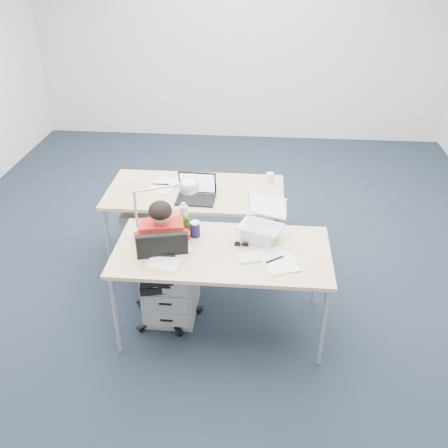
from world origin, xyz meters
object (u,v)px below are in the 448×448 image
object	(u,v)px
drawer_pedestal_near	(171,284)
can_koozie	(195,229)
far_cup	(270,178)
book_stack	(174,219)
wireless_keyboard	(258,256)
sunglasses	(241,245)
water_bottle	(184,215)
office_chair	(166,293)
drawer_pedestal_far	(149,231)
dark_laptop	(195,188)
seated_person	(164,253)
headphones	(166,224)
desk_far	(195,195)
silver_laptop	(261,221)
bear_figurine	(187,223)
cordless_phone	(148,225)
desk_near	(222,255)
computer_mouse	(286,247)
desk_lamp	(156,206)

from	to	relation	value
drawer_pedestal_near	can_koozie	xyz separation A→B (m)	(0.21, 0.04, 0.52)
can_koozie	far_cup	distance (m)	1.14
book_stack	drawer_pedestal_near	bearing A→B (deg)	-92.66
wireless_keyboard	sunglasses	world-z (taller)	sunglasses
water_bottle	office_chair	bearing A→B (deg)	-116.49
drawer_pedestal_far	can_koozie	world-z (taller)	can_koozie
dark_laptop	far_cup	xyz separation A→B (m)	(0.64, 0.41, -0.07)
seated_person	headphones	world-z (taller)	seated_person
desk_far	drawer_pedestal_near	size ratio (longest dim) A/B	2.91
seated_person	can_koozie	world-z (taller)	seated_person
silver_laptop	book_stack	world-z (taller)	silver_laptop
sunglasses	far_cup	distance (m)	1.12
desk_far	bear_figurine	world-z (taller)	bear_figurine
water_bottle	far_cup	world-z (taller)	water_bottle
cordless_phone	far_cup	world-z (taller)	cordless_phone
desk_near	wireless_keyboard	bearing A→B (deg)	-14.32
computer_mouse	sunglasses	world-z (taller)	computer_mouse
desk_near	desk_lamp	size ratio (longest dim) A/B	3.04
far_cup	sunglasses	bearing A→B (deg)	-100.60
office_chair	cordless_phone	xyz separation A→B (m)	(-0.13, 0.15, 0.54)
can_koozie	desk_near	bearing A→B (deg)	-38.64
seated_person	desk_far	bearing A→B (deg)	67.84
wireless_keyboard	cordless_phone	distance (m)	0.90
water_bottle	bear_figurine	xyz separation A→B (m)	(0.03, -0.07, -0.03)
can_koozie	sunglasses	bearing A→B (deg)	-17.23
book_stack	far_cup	distance (m)	1.12
headphones	desk_far	bearing A→B (deg)	74.44
water_bottle	far_cup	distance (m)	1.09
bear_figurine	drawer_pedestal_far	bearing A→B (deg)	136.06
headphones	desk_lamp	size ratio (longest dim) A/B	0.48
silver_laptop	wireless_keyboard	distance (m)	0.28
drawer_pedestal_far	sunglasses	bearing A→B (deg)	-43.35
headphones	can_koozie	size ratio (longest dim) A/B	2.02
water_bottle	drawer_pedestal_far	bearing A→B (deg)	126.05
computer_mouse	headphones	world-z (taller)	headphones
seated_person	sunglasses	size ratio (longest dim) A/B	9.72
seated_person	far_cup	bearing A→B (deg)	38.90
desk_near	seated_person	bearing A→B (deg)	157.69
desk_far	cordless_phone	xyz separation A→B (m)	(-0.26, -0.75, 0.11)
drawer_pedestal_far	dark_laptop	xyz separation A→B (m)	(0.49, -0.19, 0.58)
sunglasses	headphones	bearing A→B (deg)	161.67
far_cup	can_koozie	bearing A→B (deg)	-119.87
seated_person	far_cup	distance (m)	1.30
drawer_pedestal_near	desk_lamp	bearing A→B (deg)	175.62
drawer_pedestal_far	bear_figurine	world-z (taller)	bear_figurine
water_bottle	book_stack	xyz separation A→B (m)	(-0.09, 0.04, -0.06)
drawer_pedestal_far	desk_far	bearing A→B (deg)	0.61
wireless_keyboard	headphones	xyz separation A→B (m)	(-0.75, 0.38, 0.01)
drawer_pedestal_near	can_koozie	size ratio (longest dim) A/B	4.39
computer_mouse	sunglasses	distance (m)	0.34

